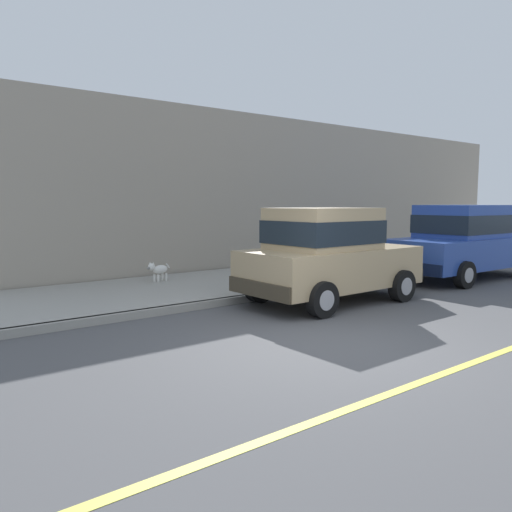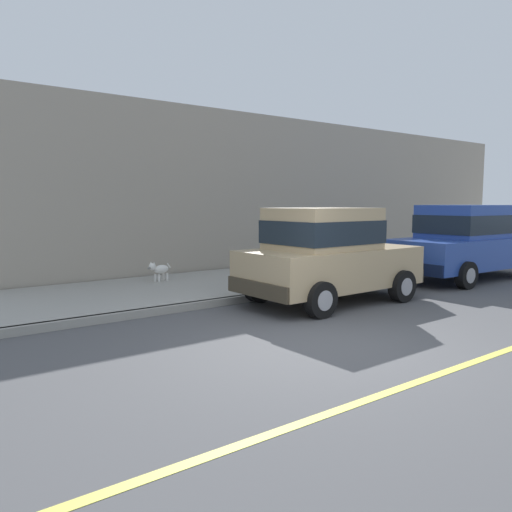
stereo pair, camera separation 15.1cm
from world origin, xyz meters
name	(u,v)px [view 1 (the left image)]	position (x,y,z in m)	size (l,w,h in m)	color
ground_plane	(330,346)	(0.00, 0.00, 0.00)	(80.00, 80.00, 0.00)	#4C4C4F
curb	(207,304)	(-3.20, 0.00, 0.07)	(0.16, 64.00, 0.14)	gray
sidewalk	(163,291)	(-5.00, 0.00, 0.07)	(3.60, 64.00, 0.14)	#99968E
lane_centre_line	(433,377)	(1.60, 0.00, 0.00)	(0.12, 57.60, 0.01)	#E0D64C
car_tan_hatchback	(328,254)	(-2.16, 2.17, 0.98)	(2.00, 3.82, 1.88)	tan
car_blue_sedan	(463,241)	(-2.23, 7.24, 0.98)	(2.12, 4.64, 1.92)	#28479E
dog_white	(158,269)	(-5.82, 0.32, 0.43)	(0.35, 0.73, 0.49)	white
building_facade	(310,194)	(-7.10, 6.42, 2.26)	(0.50, 20.00, 4.52)	#9E9384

